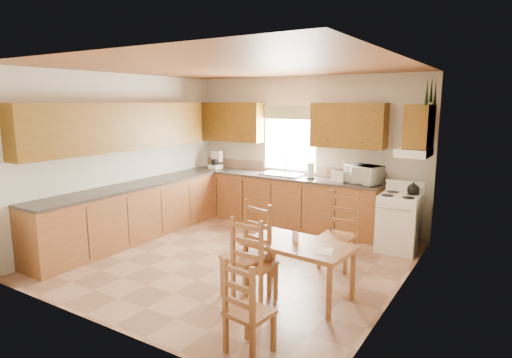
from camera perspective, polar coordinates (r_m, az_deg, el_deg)
The scene contains 35 objects.
floor at distance 6.30m, azimuth -2.65°, elevation -10.65°, with size 4.50×4.50×0.00m, color #9C755A.
ceiling at distance 5.90m, azimuth -2.87°, elevation 14.67°, with size 4.50×4.50×0.00m, color brown.
wall_left at distance 7.45m, azimuth -17.17°, elevation 2.90°, with size 4.50×4.50×0.00m, color beige.
wall_right at distance 5.04m, azimuth 18.81°, elevation -0.51°, with size 4.50×4.50×0.00m, color beige.
wall_back at distance 7.89m, azimuth 6.57°, elevation 3.67°, with size 4.50×4.50×0.00m, color beige.
wall_front at distance 4.32m, azimuth -19.94°, elevation -2.31°, with size 4.50×4.50×0.00m, color beige.
lower_cab_back at distance 7.95m, azimuth 3.07°, elevation -2.89°, with size 3.75×0.60×0.88m, color brown.
lower_cab_left at distance 7.30m, azimuth -16.13°, elevation -4.48°, with size 0.60×3.60×0.88m, color brown.
counter_back at distance 7.86m, azimuth 3.10°, elevation 0.38°, with size 3.75×0.63×0.04m, color #3D3732.
counter_left at distance 7.20m, azimuth -16.31°, elevation -0.93°, with size 0.63×3.60×0.04m, color #3D3732.
backsplash at distance 8.09m, azimuth 4.09°, elevation 1.45°, with size 3.75×0.01×0.18m, color #937059.
upper_cab_back_left at distance 8.49m, azimuth -3.41°, elevation 7.60°, with size 1.41×0.33×0.75m, color brown.
upper_cab_back_right at distance 7.37m, azimuth 12.22°, elevation 6.99°, with size 1.25×0.33×0.75m, color brown.
upper_cab_left at distance 7.18m, azimuth -17.42°, elevation 6.68°, with size 0.33×3.60×0.75m, color brown.
upper_cab_stove at distance 6.62m, azimuth 20.95°, elevation 6.60°, with size 0.33×0.62×0.62m, color brown.
range_hood at distance 6.66m, azimuth 20.32°, elevation 3.37°, with size 0.44×0.62×0.12m, color white.
window_frame at distance 7.97m, azimuth 4.56°, elevation 5.22°, with size 1.13×0.02×1.18m, color white.
window_pane at distance 7.97m, azimuth 4.54°, elevation 5.22°, with size 1.05×0.01×1.10m, color white.
window_valance at distance 7.92m, azimuth 4.51°, elevation 8.81°, with size 1.19×0.01×0.24m, color #445E38.
sink_basin at distance 7.82m, azimuth 3.58°, elevation 0.62°, with size 0.75×0.45×0.04m, color silver.
pine_decal_a at distance 6.28m, azimuth 21.84°, elevation 10.77°, with size 0.22×0.22×0.36m, color #163A15.
pine_decal_b at distance 6.59m, azimuth 22.37°, elevation 11.03°, with size 0.22×0.22×0.36m, color #163A15.
pine_decal_c at distance 6.91m, azimuth 22.81°, elevation 10.59°, with size 0.22×0.22×0.36m, color #163A15.
stove at distance 6.87m, azimuth 18.47°, elevation -5.66°, with size 0.57×0.59×0.85m, color white.
coffeemaker at distance 8.65m, azimuth -5.45°, elevation 2.59°, with size 0.21×0.25×0.36m, color white.
paper_towel at distance 7.51m, azimuth 7.29°, elevation 1.10°, with size 0.12×0.12×0.28m, color white.
toaster at distance 7.30m, azimuth 10.99°, elevation 0.35°, with size 0.23×0.14×0.19m, color white.
microwave at distance 7.21m, azimuth 14.16°, elevation 0.59°, with size 0.51×0.37×0.31m, color white.
dining_table at distance 5.09m, azimuth 5.66°, elevation -11.96°, with size 1.22×0.70×0.65m, color brown.
chair_near_left at distance 4.89m, azimuth -0.16°, elevation -10.63°, with size 0.42×0.40×1.00m, color brown.
chair_near_right at distance 3.98m, azimuth -0.85°, elevation -16.58°, with size 0.37×0.36×0.89m, color brown.
chair_far_left at distance 4.99m, azimuth -1.40°, elevation -9.65°, with size 0.46×0.44×1.09m, color brown.
chair_far_right at distance 5.94m, azimuth 10.85°, elevation -6.87°, with size 0.43×0.41×1.03m, color brown.
table_paper at distance 4.75m, azimuth 9.06°, elevation -9.43°, with size 0.19×0.25×0.00m, color white.
table_card at distance 5.00m, azimuth 5.28°, elevation -7.67°, with size 0.09×0.02×0.12m, color white.
Camera 1 is at (3.34, -4.84, 2.24)m, focal length 30.00 mm.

